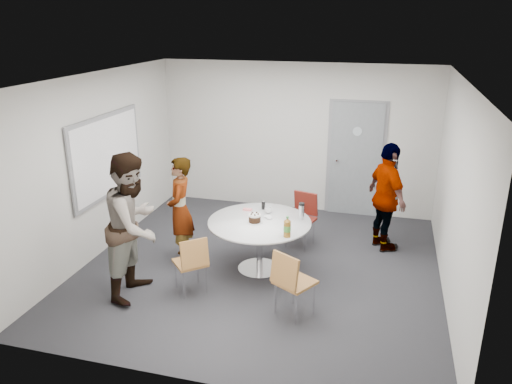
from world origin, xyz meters
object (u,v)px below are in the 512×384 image
(chair_near_right, at_px, (291,278))
(person_left, at_px, (134,225))
(door, at_px, (356,160))
(chair_near_left, at_px, (192,260))
(person_main, at_px, (180,210))
(whiteboard, at_px, (107,156))
(person_right, at_px, (387,198))
(chair_far, at_px, (303,214))
(table, at_px, (261,228))

(chair_near_right, distance_m, person_left, 2.08)
(door, distance_m, chair_near_right, 3.68)
(chair_near_left, bearing_deg, person_main, 78.69)
(whiteboard, height_order, chair_near_right, whiteboard)
(person_right, bearing_deg, chair_near_right, 125.65)
(chair_near_right, relative_size, person_main, 0.55)
(person_left, bearing_deg, person_main, -9.40)
(chair_far, height_order, person_right, person_right)
(whiteboard, xyz_separation_m, table, (2.48, -0.27, -0.80))
(chair_near_right, bearing_deg, whiteboard, -172.93)
(table, distance_m, chair_near_right, 1.24)
(person_right, bearing_deg, chair_far, 67.80)
(person_left, distance_m, person_right, 3.76)
(door, distance_m, table, 2.80)
(whiteboard, bearing_deg, chair_far, 14.36)
(table, bearing_deg, person_right, 35.27)
(chair_near_right, distance_m, person_main, 2.18)
(chair_near_right, bearing_deg, person_left, -151.43)
(whiteboard, height_order, table, whiteboard)
(whiteboard, distance_m, chair_near_left, 2.33)
(table, xyz_separation_m, person_right, (1.66, 1.18, 0.20))
(table, height_order, chair_far, table)
(door, xyz_separation_m, person_right, (0.59, -1.38, -0.18))
(person_right, bearing_deg, chair_near_left, 101.17)
(door, bearing_deg, chair_near_left, -117.41)
(person_main, xyz_separation_m, person_right, (2.89, 1.14, 0.06))
(door, height_order, person_main, door)
(table, height_order, person_left, person_left)
(door, height_order, chair_near_left, door)
(chair_near_right, xyz_separation_m, chair_far, (-0.22, 2.08, -0.01))
(door, distance_m, person_right, 1.51)
(chair_near_left, distance_m, person_left, 0.86)
(chair_near_right, bearing_deg, chair_far, 126.34)
(table, bearing_deg, person_left, -144.37)
(whiteboard, xyz_separation_m, person_right, (4.15, 0.91, -0.60))
(table, xyz_separation_m, chair_near_right, (0.64, -1.06, -0.12))
(whiteboard, relative_size, chair_far, 2.24)
(chair_far, relative_size, person_main, 0.54)
(chair_near_left, height_order, person_left, person_left)
(door, xyz_separation_m, whiteboard, (-3.56, -2.28, 0.42))
(table, relative_size, person_left, 0.76)
(chair_far, bearing_deg, person_main, 45.35)
(chair_far, height_order, person_main, person_main)
(chair_far, xyz_separation_m, person_left, (-1.81, -2.02, 0.43))
(table, xyz_separation_m, chair_near_left, (-0.69, -0.86, -0.16))
(chair_near_right, xyz_separation_m, person_right, (1.03, 2.24, 0.32))
(person_right, bearing_deg, person_main, 81.83)
(person_left, xyz_separation_m, person_right, (3.06, 2.18, -0.10))
(person_right, bearing_deg, whiteboard, 72.64)
(chair_near_left, bearing_deg, table, 9.04)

